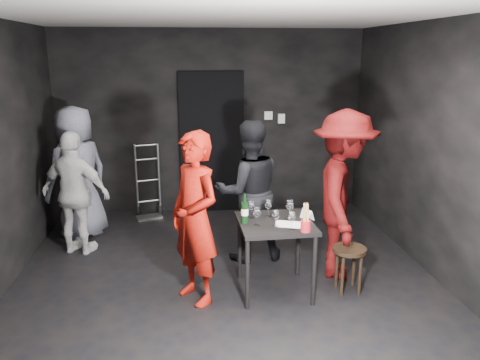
{
  "coord_description": "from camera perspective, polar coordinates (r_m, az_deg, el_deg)",
  "views": [
    {
      "loc": [
        -0.37,
        -4.45,
        2.35
      ],
      "look_at": [
        0.17,
        0.25,
        1.07
      ],
      "focal_mm": 35.0,
      "sensor_mm": 36.0,
      "label": 1
    }
  ],
  "objects": [
    {
      "name": "breadstick_cup",
      "position": [
        4.37,
        8.05,
        -4.61
      ],
      "size": [
        0.09,
        0.09,
        0.29
      ],
      "rotation": [
        0.0,
        0.0,
        0.01
      ],
      "color": "#B51823",
      "rests_on": "tasting_table"
    },
    {
      "name": "wall_front",
      "position": [
        2.22,
        3.86,
        -11.68
      ],
      "size": [
        4.5,
        0.04,
        2.7
      ],
      "primitive_type": "cube",
      "color": "black",
      "rests_on": "ground"
    },
    {
      "name": "wallbox_upper",
      "position": [
        7.06,
        3.46,
        7.87
      ],
      "size": [
        0.12,
        0.06,
        0.12
      ],
      "primitive_type": "cube",
      "color": "#B7B7B2",
      "rests_on": "wall_back"
    },
    {
      "name": "hand_truck",
      "position": [
        7.06,
        -11.03,
        -2.77
      ],
      "size": [
        0.37,
        0.32,
        1.09
      ],
      "rotation": [
        0.0,
        0.0,
        0.28
      ],
      "color": "#B2B2B7",
      "rests_on": "floor"
    },
    {
      "name": "ceiling",
      "position": [
        4.47,
        -1.92,
        19.67
      ],
      "size": [
        4.5,
        5.0,
        0.02
      ],
      "primitive_type": "cube",
      "color": "silver",
      "rests_on": "ground"
    },
    {
      "name": "doorway",
      "position": [
        7.02,
        -3.45,
        4.51
      ],
      "size": [
        0.95,
        0.1,
        2.1
      ],
      "primitive_type": "cube",
      "color": "black",
      "rests_on": "ground"
    },
    {
      "name": "bystander_grey",
      "position": [
        6.32,
        -19.26,
        1.92
      ],
      "size": [
        1.06,
        1.05,
        1.98
      ],
      "primitive_type": "imported",
      "rotation": [
        0.0,
        0.0,
        3.92
      ],
      "color": "slate",
      "rests_on": "floor"
    },
    {
      "name": "wine_glass_d",
      "position": [
        4.47,
        4.4,
        -4.62
      ],
      "size": [
        0.07,
        0.07,
        0.18
      ],
      "primitive_type": null,
      "rotation": [
        0.0,
        0.0,
        0.1
      ],
      "color": "white",
      "rests_on": "tasting_table"
    },
    {
      "name": "man_maroon",
      "position": [
        5.0,
        12.57,
        0.17
      ],
      "size": [
        1.04,
        1.53,
        2.17
      ],
      "primitive_type": "imported",
      "rotation": [
        0.0,
        0.0,
        1.27
      ],
      "color": "#420707",
      "rests_on": "floor"
    },
    {
      "name": "wine_glass_a",
      "position": [
        4.5,
        2.11,
        -4.37
      ],
      "size": [
        0.09,
        0.09,
        0.19
      ],
      "primitive_type": null,
      "rotation": [
        0.0,
        0.0,
        -0.36
      ],
      "color": "white",
      "rests_on": "tasting_table"
    },
    {
      "name": "stool",
      "position": [
        4.89,
        13.16,
        -9.1
      ],
      "size": [
        0.34,
        0.34,
        0.47
      ],
      "rotation": [
        0.0,
        0.0,
        0.13
      ],
      "color": "black",
      "rests_on": "floor"
    },
    {
      "name": "bystander_cream",
      "position": [
        5.86,
        -19.39,
        -1.62
      ],
      "size": [
        0.96,
        0.7,
        1.48
      ],
      "primitive_type": "imported",
      "rotation": [
        0.0,
        0.0,
        2.77
      ],
      "color": "silver",
      "rests_on": "floor"
    },
    {
      "name": "reserved_card",
      "position": [
        4.71,
        8.0,
        -4.15
      ],
      "size": [
        0.13,
        0.16,
        0.1
      ],
      "primitive_type": null,
      "rotation": [
        0.0,
        0.0,
        0.39
      ],
      "color": "white",
      "rests_on": "tasting_table"
    },
    {
      "name": "wall_right",
      "position": [
        5.26,
        23.5,
        2.97
      ],
      "size": [
        0.04,
        5.0,
        2.7
      ],
      "primitive_type": "cube",
      "color": "black",
      "rests_on": "ground"
    },
    {
      "name": "wine_glass_f",
      "position": [
        4.68,
        6.1,
        -3.53
      ],
      "size": [
        0.1,
        0.1,
        0.21
      ],
      "primitive_type": null,
      "rotation": [
        0.0,
        0.0,
        -0.25
      ],
      "color": "white",
      "rests_on": "tasting_table"
    },
    {
      "name": "tasting_table",
      "position": [
        4.67,
        4.32,
        -6.2
      ],
      "size": [
        0.72,
        0.72,
        0.75
      ],
      "rotation": [
        0.0,
        0.0,
        0.03
      ],
      "color": "black",
      "rests_on": "floor"
    },
    {
      "name": "tasting_mat",
      "position": [
        4.56,
        6.07,
        -5.4
      ],
      "size": [
        0.31,
        0.26,
        0.0
      ],
      "primitive_type": "cube",
      "rotation": [
        0.0,
        0.0,
        -0.32
      ],
      "color": "white",
      "rests_on": "tasting_table"
    },
    {
      "name": "wine_glass_e",
      "position": [
        4.4,
        6.33,
        -4.88
      ],
      "size": [
        0.09,
        0.09,
        0.19
      ],
      "primitive_type": null,
      "rotation": [
        0.0,
        0.0,
        0.29
      ],
      "color": "white",
      "rests_on": "tasting_table"
    },
    {
      "name": "wine_glass_c",
      "position": [
        4.74,
        3.48,
        -3.39
      ],
      "size": [
        0.07,
        0.07,
        0.18
      ],
      "primitive_type": null,
      "rotation": [
        0.0,
        0.0,
        0.04
      ],
      "color": "white",
      "rests_on": "tasting_table"
    },
    {
      "name": "woman_black",
      "position": [
        5.34,
        1.07,
        -0.62
      ],
      "size": [
        0.92,
        0.58,
        1.79
      ],
      "primitive_type": "imported",
      "rotation": [
        0.0,
        0.0,
        3.26
      ],
      "color": "black",
      "rests_on": "floor"
    },
    {
      "name": "wall_back",
      "position": [
        7.03,
        -3.52,
        7.01
      ],
      "size": [
        4.5,
        0.04,
        2.7
      ],
      "primitive_type": "cube",
      "color": "black",
      "rests_on": "ground"
    },
    {
      "name": "wine_glass_b",
      "position": [
        4.69,
        1.37,
        -3.54
      ],
      "size": [
        0.08,
        0.08,
        0.19
      ],
      "primitive_type": null,
      "rotation": [
        0.0,
        0.0,
        0.08
      ],
      "color": "white",
      "rests_on": "tasting_table"
    },
    {
      "name": "wallbox_lower",
      "position": [
        7.1,
        5.05,
        7.48
      ],
      "size": [
        0.1,
        0.06,
        0.14
      ],
      "primitive_type": "cube",
      "color": "#B7B7B2",
      "rests_on": "wall_back"
    },
    {
      "name": "floor",
      "position": [
        5.04,
        -1.64,
        -12.58
      ],
      "size": [
        4.5,
        5.0,
        0.02
      ],
      "primitive_type": "cube",
      "color": "black",
      "rests_on": "ground"
    },
    {
      "name": "wine_bottle",
      "position": [
        4.55,
        0.58,
        -3.9
      ],
      "size": [
        0.07,
        0.07,
        0.29
      ],
      "rotation": [
        0.0,
        0.0,
        0.41
      ],
      "color": "black",
      "rests_on": "tasting_table"
    },
    {
      "name": "server_red",
      "position": [
        4.42,
        -5.53,
        -3.55
      ],
      "size": [
        0.75,
        0.81,
        1.87
      ],
      "primitive_type": "imported",
      "rotation": [
        0.0,
        0.0,
        -0.97
      ],
      "color": "#A91309",
      "rests_on": "floor"
    }
  ]
}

